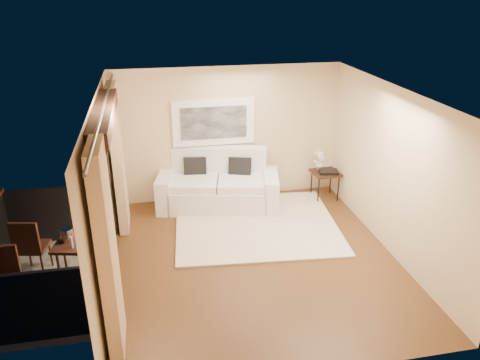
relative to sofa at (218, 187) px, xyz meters
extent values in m
plane|color=#563519|center=(0.27, -2.10, -0.40)|extent=(5.00, 5.00, 0.00)
plane|color=white|center=(0.27, -2.10, 2.30)|extent=(5.00, 5.00, 0.00)
plane|color=#D0B58B|center=(0.27, 0.40, 0.95)|extent=(4.50, 0.00, 4.50)
plane|color=#D0B58B|center=(0.27, -4.60, 0.95)|extent=(4.50, 0.00, 4.50)
plane|color=#D0B58B|center=(2.52, -2.10, 0.95)|extent=(0.00, 5.00, 5.00)
plane|color=#D0B58B|center=(-1.98, -0.25, 0.95)|extent=(0.00, 2.70, 2.70)
plane|color=#D0B58B|center=(-1.98, -3.95, 0.95)|extent=(0.00, 2.70, 2.70)
plane|color=#D0B58B|center=(-1.98, -2.10, 2.15)|extent=(0.00, 2.40, 2.40)
cube|color=black|center=(-1.86, -2.10, 2.12)|extent=(0.28, 2.40, 0.22)
cube|color=#605B56|center=(-2.88, -2.10, -0.46)|extent=(1.80, 2.60, 0.12)
cube|color=black|center=(-2.88, -0.83, 0.10)|extent=(1.80, 0.06, 1.00)
cube|color=black|center=(-2.88, -3.37, 0.10)|extent=(1.80, 0.06, 1.00)
cube|color=#D3AC82|center=(-1.84, -0.55, 0.92)|extent=(0.16, 0.75, 2.62)
cube|color=#D3AC82|center=(-1.84, -3.65, 0.92)|extent=(0.16, 0.75, 2.62)
cylinder|color=#4C473F|center=(-1.84, -2.10, 2.23)|extent=(0.04, 4.80, 0.04)
cube|color=white|center=(-0.02, 0.37, 1.22)|extent=(1.62, 0.05, 0.92)
cube|color=black|center=(-0.02, 0.33, 1.22)|extent=(1.30, 0.02, 0.64)
cube|color=beige|center=(0.54, -1.00, -0.38)|extent=(3.14, 2.79, 0.04)
cube|color=white|center=(-0.02, -0.08, -0.16)|extent=(2.07, 1.38, 0.47)
cube|color=white|center=(0.06, 0.30, 0.27)|extent=(1.91, 0.64, 0.92)
cube|color=white|center=(-1.03, 0.13, -0.05)|extent=(0.47, 1.04, 0.69)
cube|color=white|center=(1.00, -0.30, -0.05)|extent=(0.47, 1.04, 0.69)
cube|color=white|center=(-0.47, -0.02, 0.15)|extent=(1.06, 1.06, 0.16)
cube|color=white|center=(0.42, -0.21, 0.15)|extent=(1.06, 1.06, 0.16)
cube|color=black|center=(-0.43, 0.23, 0.34)|extent=(0.47, 0.26, 0.46)
cube|color=black|center=(0.44, 0.05, 0.34)|extent=(0.49, 0.34, 0.46)
cube|color=black|center=(2.20, -0.10, 0.16)|extent=(0.57, 0.57, 0.04)
cylinder|color=black|center=(1.99, -0.32, -0.13)|extent=(0.03, 0.03, 0.54)
cylinder|color=black|center=(2.42, -0.32, -0.13)|extent=(0.03, 0.03, 0.54)
cylinder|color=black|center=(1.99, 0.11, -0.13)|extent=(0.03, 0.03, 0.54)
cylinder|color=black|center=(2.42, 0.11, -0.13)|extent=(0.03, 0.03, 0.54)
cube|color=black|center=(2.24, -0.15, 0.21)|extent=(0.43, 0.35, 0.05)
imported|color=white|center=(2.10, 0.03, 0.40)|extent=(0.27, 0.23, 0.44)
cube|color=black|center=(-2.44, -2.19, 0.26)|extent=(0.69, 0.69, 0.05)
cylinder|color=black|center=(-2.67, -2.43, -0.08)|extent=(0.04, 0.04, 0.63)
cylinder|color=black|center=(-2.20, -2.43, -0.08)|extent=(0.04, 0.04, 0.63)
cylinder|color=black|center=(-2.67, -1.96, -0.08)|extent=(0.04, 0.04, 0.63)
cylinder|color=black|center=(-2.20, -1.96, -0.08)|extent=(0.04, 0.04, 0.63)
cube|color=black|center=(-3.14, -1.79, 0.05)|extent=(0.49, 0.49, 0.05)
cube|color=black|center=(-3.17, -1.97, 0.29)|extent=(0.42, 0.13, 0.54)
cylinder|color=black|center=(-2.94, -1.66, -0.19)|extent=(0.03, 0.03, 0.42)
cylinder|color=black|center=(-3.27, -1.59, -0.19)|extent=(0.03, 0.03, 0.42)
cylinder|color=black|center=(-3.01, -1.99, -0.19)|extent=(0.03, 0.03, 0.42)
cylinder|color=black|center=(-3.33, -1.92, -0.19)|extent=(0.03, 0.03, 0.42)
cube|color=black|center=(-3.34, -2.77, 0.04)|extent=(0.43, 0.43, 0.05)
cube|color=black|center=(-3.33, -2.58, 0.29)|extent=(0.41, 0.07, 0.54)
cylinder|color=black|center=(-3.17, -2.94, -0.19)|extent=(0.03, 0.03, 0.42)
cylinder|color=black|center=(-3.16, -2.61, -0.19)|extent=(0.03, 0.03, 0.42)
cylinder|color=silver|center=(-2.55, -2.12, 0.38)|extent=(0.18, 0.18, 0.20)
cylinder|color=red|center=(-2.42, -2.06, 0.32)|extent=(0.06, 0.06, 0.07)
cylinder|color=silver|center=(-2.46, -2.34, 0.37)|extent=(0.04, 0.04, 0.18)
cylinder|color=white|center=(-2.30, -2.32, 0.34)|extent=(0.06, 0.06, 0.12)
cylinder|color=white|center=(-2.31, -2.16, 0.34)|extent=(0.06, 0.06, 0.12)
camera|label=1|loc=(-1.24, -8.43, 3.79)|focal=35.00mm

